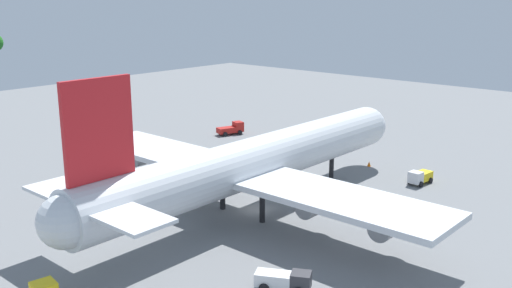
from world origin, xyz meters
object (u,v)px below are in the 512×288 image
Objects in this scene: cargo_airplane at (255,162)px; cargo_loader at (420,177)px; baggage_tug at (232,129)px; maintenance_van at (284,280)px; safety_cone_nose at (369,164)px.

cargo_loader is at bearing -24.91° from cargo_airplane.
cargo_airplane is 42.34m from baggage_tug.
baggage_tug is 42.44m from cargo_loader.
baggage_tug reaches higher than maintenance_van.
cargo_loader reaches higher than safety_cone_nose.
baggage_tug reaches higher than cargo_loader.
cargo_airplane reaches higher than baggage_tug.
cargo_airplane is 10.98× the size of maintenance_van.
safety_cone_nose is at bearing 73.85° from cargo_loader.
baggage_tug is 1.04× the size of maintenance_van.
baggage_tug is 63.22m from maintenance_van.
baggage_tug is (28.23, 31.12, -5.26)m from cargo_airplane.
cargo_airplane is at bearing 178.06° from safety_cone_nose.
cargo_loader is at bearing -95.83° from baggage_tug.
cargo_airplane reaches higher than maintenance_van.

